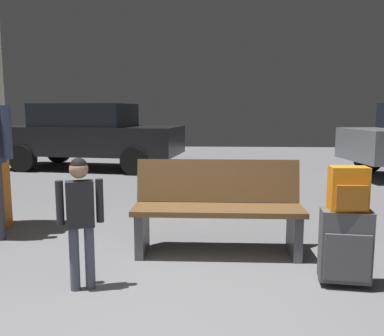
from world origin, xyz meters
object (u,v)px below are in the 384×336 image
(backpack_bright, at_px, (348,189))
(child, at_px, (80,209))
(suitcase, at_px, (345,246))
(parked_car_far, at_px, (90,134))
(bench, at_px, (218,208))

(backpack_bright, bearing_deg, child, -175.10)
(suitcase, height_order, parked_car_far, parked_car_far)
(suitcase, height_order, child, child)
(bench, xyz_separation_m, parked_car_far, (-2.94, 5.64, 0.36))
(suitcase, xyz_separation_m, child, (-2.03, -0.17, 0.31))
(backpack_bright, distance_m, parked_car_far, 7.47)
(suitcase, xyz_separation_m, backpack_bright, (0.00, -0.00, 0.45))
(suitcase, bearing_deg, child, -175.09)
(suitcase, xyz_separation_m, parked_car_far, (-3.93, 6.35, 0.48))
(backpack_bright, height_order, parked_car_far, parked_car_far)
(child, bearing_deg, parked_car_far, 106.22)
(backpack_bright, distance_m, child, 2.04)
(child, bearing_deg, suitcase, 4.91)
(bench, relative_size, suitcase, 2.66)
(parked_car_far, bearing_deg, bench, -62.46)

